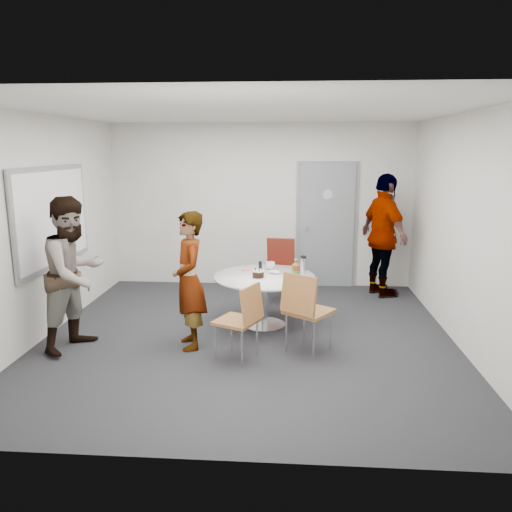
# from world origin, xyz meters

# --- Properties ---
(floor) EXTENTS (5.00, 5.00, 0.00)m
(floor) POSITION_xyz_m (0.00, 0.00, 0.00)
(floor) COLOR black
(floor) RESTS_ON ground
(ceiling) EXTENTS (5.00, 5.00, 0.00)m
(ceiling) POSITION_xyz_m (0.00, 0.00, 2.70)
(ceiling) COLOR silver
(ceiling) RESTS_ON wall_back
(wall_back) EXTENTS (5.00, 0.00, 5.00)m
(wall_back) POSITION_xyz_m (0.00, 2.50, 1.35)
(wall_back) COLOR beige
(wall_back) RESTS_ON floor
(wall_left) EXTENTS (0.00, 5.00, 5.00)m
(wall_left) POSITION_xyz_m (-2.50, 0.00, 1.35)
(wall_left) COLOR beige
(wall_left) RESTS_ON floor
(wall_right) EXTENTS (0.00, 5.00, 5.00)m
(wall_right) POSITION_xyz_m (2.50, 0.00, 1.35)
(wall_right) COLOR beige
(wall_right) RESTS_ON floor
(wall_front) EXTENTS (5.00, 0.00, 5.00)m
(wall_front) POSITION_xyz_m (0.00, -2.50, 1.35)
(wall_front) COLOR beige
(wall_front) RESTS_ON floor
(door) EXTENTS (1.02, 0.17, 2.12)m
(door) POSITION_xyz_m (1.10, 2.48, 1.03)
(door) COLOR gray
(door) RESTS_ON wall_back
(whiteboard) EXTENTS (0.04, 1.90, 1.25)m
(whiteboard) POSITION_xyz_m (-2.46, 0.20, 1.45)
(whiteboard) COLOR gray
(whiteboard) RESTS_ON wall_left
(table) EXTENTS (1.30, 1.30, 0.98)m
(table) POSITION_xyz_m (0.21, 0.42, 0.59)
(table) COLOR white
(table) RESTS_ON floor
(chair_near_left) EXTENTS (0.58, 0.55, 0.87)m
(chair_near_left) POSITION_xyz_m (0.01, -0.69, 0.53)
(chair_near_left) COLOR brown
(chair_near_left) RESTS_ON floor
(chair_near_right) EXTENTS (0.64, 0.66, 0.95)m
(chair_near_right) POSITION_xyz_m (0.67, -0.48, 0.58)
(chair_near_right) COLOR brown
(chair_near_right) RESTS_ON floor
(chair_far) EXTENTS (0.50, 0.54, 0.94)m
(chair_far) POSITION_xyz_m (0.34, 1.62, 0.58)
(chair_far) COLOR maroon
(chair_far) RESTS_ON floor
(person_main) EXTENTS (0.56, 0.68, 1.60)m
(person_main) POSITION_xyz_m (-0.65, -0.33, 0.80)
(person_main) COLOR #A5C6EA
(person_main) RESTS_ON floor
(person_left) EXTENTS (0.93, 1.04, 1.77)m
(person_left) POSITION_xyz_m (-1.95, -0.44, 0.89)
(person_left) COLOR white
(person_left) RESTS_ON floor
(person_right) EXTENTS (0.87, 1.22, 1.92)m
(person_right) POSITION_xyz_m (1.95, 1.95, 0.96)
(person_right) COLOR black
(person_right) RESTS_ON floor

